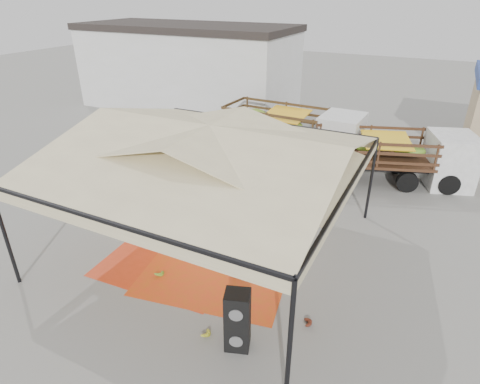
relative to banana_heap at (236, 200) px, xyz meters
The scene contains 17 objects.
ground 2.28m from the banana_heap, 82.23° to the right, with size 90.00×90.00×0.00m, color slate.
canopy_tent 3.54m from the banana_heap, 82.23° to the right, with size 8.10×8.10×4.00m.
building_white 15.43m from the banana_heap, 129.41° to the left, with size 14.30×6.30×5.40m.
tarp_left 3.31m from the banana_heap, 97.79° to the right, with size 3.89×3.70×0.01m, color red.
tarp_right 3.06m from the banana_heap, 71.50° to the right, with size 4.08×4.28×0.01m, color red.
banana_heap is the anchor object (origin of this frame).
hand_yellow_a 3.57m from the banana_heap, 63.91° to the right, with size 0.38×0.31×0.17m, color gold.
hand_yellow_b 5.87m from the banana_heap, 70.52° to the right, with size 0.43×0.35×0.19m, color gold.
hand_red_a 5.54m from the banana_heap, 63.67° to the right, with size 0.48×0.40×0.22m, color #562913.
hand_red_b 5.77m from the banana_heap, 45.97° to the right, with size 0.46×0.38×0.21m, color maroon.
hand_green 4.21m from the banana_heap, 95.41° to the right, with size 0.41×0.34×0.19m, color #427718.
hanging_bunches 3.25m from the banana_heap, 54.45° to the right, with size 3.24×0.24×0.20m.
speaker_stack 6.15m from the banana_heap, 62.58° to the right, with size 0.69×0.64×1.54m.
banana_leaves 2.93m from the banana_heap, 129.04° to the right, with size 0.96×1.36×3.70m, color #2A7920, non-canonical shape.
vendor 2.51m from the banana_heap, 83.29° to the left, with size 0.56×0.37×1.55m, color gray.
truck_left 6.68m from the banana_heap, 90.58° to the left, with size 6.76×2.61×2.29m.
truck_right 7.33m from the banana_heap, 48.90° to the left, with size 6.63×4.07×2.16m.
Camera 1 is at (5.57, -9.19, 7.36)m, focal length 30.00 mm.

